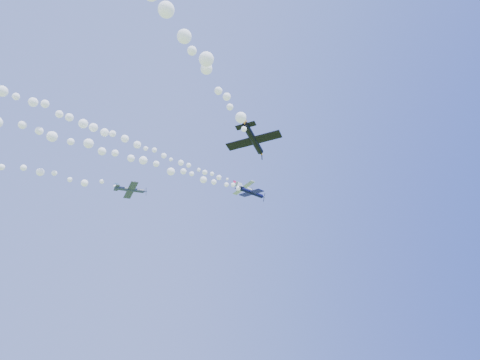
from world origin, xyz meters
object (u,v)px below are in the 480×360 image
object	(u,v)px
plane_white	(243,187)
plane_navy	(251,192)
plane_grey	(131,190)
plane_black	(254,140)

from	to	relation	value
plane_white	plane_navy	bearing A→B (deg)	-118.48
plane_grey	plane_black	xyz separation A→B (m)	(13.48, -33.35, -6.18)
plane_white	plane_grey	xyz separation A→B (m)	(-27.18, -10.91, -9.79)
plane_white	plane_black	xyz separation A→B (m)	(-13.70, -44.26, -15.97)
plane_grey	plane_navy	bearing A→B (deg)	0.04
plane_white	plane_grey	size ratio (longest dim) A/B	0.99
plane_navy	plane_grey	bearing A→B (deg)	174.12
plane_white	plane_black	size ratio (longest dim) A/B	1.05
plane_navy	plane_black	distance (m)	41.52
plane_navy	plane_grey	xyz separation A→B (m)	(-26.77, -4.26, -5.33)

